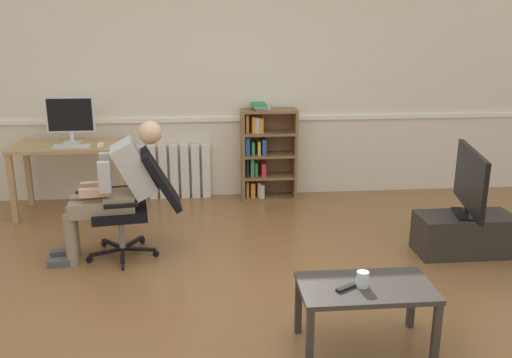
% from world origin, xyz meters
% --- Properties ---
extents(ground_plane, '(18.00, 18.00, 0.00)m').
position_xyz_m(ground_plane, '(0.00, 0.00, 0.00)').
color(ground_plane, brown).
extents(back_wall, '(12.00, 0.13, 2.70)m').
position_xyz_m(back_wall, '(0.00, 2.65, 1.35)').
color(back_wall, beige).
rests_on(back_wall, ground_plane).
extents(computer_desk, '(1.19, 0.62, 0.76)m').
position_xyz_m(computer_desk, '(-1.71, 2.15, 0.64)').
color(computer_desk, tan).
rests_on(computer_desk, ground_plane).
extents(imac_monitor, '(0.51, 0.14, 0.49)m').
position_xyz_m(imac_monitor, '(-1.70, 2.23, 1.04)').
color(imac_monitor, silver).
rests_on(imac_monitor, computer_desk).
extents(keyboard, '(0.38, 0.12, 0.02)m').
position_xyz_m(keyboard, '(-1.66, 2.01, 0.77)').
color(keyboard, silver).
rests_on(keyboard, computer_desk).
extents(computer_mouse, '(0.06, 0.10, 0.03)m').
position_xyz_m(computer_mouse, '(-1.37, 2.03, 0.77)').
color(computer_mouse, white).
rests_on(computer_mouse, computer_desk).
extents(bookshelf, '(0.63, 0.29, 1.12)m').
position_xyz_m(bookshelf, '(0.39, 2.44, 0.54)').
color(bookshelf, brown).
rests_on(bookshelf, ground_plane).
extents(radiator, '(0.84, 0.08, 0.64)m').
position_xyz_m(radiator, '(-0.66, 2.54, 0.32)').
color(radiator, white).
rests_on(radiator, ground_plane).
extents(office_chair, '(0.85, 0.63, 0.95)m').
position_xyz_m(office_chair, '(-0.88, 0.93, 0.52)').
color(office_chair, black).
rests_on(office_chair, ground_plane).
extents(person_seated, '(1.03, 0.44, 1.21)m').
position_xyz_m(person_seated, '(-1.06, 0.91, 0.65)').
color(person_seated, '#937F60').
rests_on(person_seated, ground_plane).
extents(tv_stand, '(0.85, 0.40, 0.36)m').
position_xyz_m(tv_stand, '(2.01, 0.69, 0.18)').
color(tv_stand, '#2D2823').
rests_on(tv_stand, ground_plane).
extents(tv_screen, '(0.26, 0.91, 0.59)m').
position_xyz_m(tv_screen, '(2.01, 0.69, 0.67)').
color(tv_screen, black).
rests_on(tv_screen, tv_stand).
extents(coffee_table, '(0.84, 0.47, 0.44)m').
position_xyz_m(coffee_table, '(0.70, -0.68, 0.38)').
color(coffee_table, '#332D28').
rests_on(coffee_table, ground_plane).
extents(drinking_glass, '(0.08, 0.08, 0.10)m').
position_xyz_m(drinking_glass, '(0.67, -0.69, 0.49)').
color(drinking_glass, silver).
rests_on(drinking_glass, coffee_table).
extents(spare_remote, '(0.15, 0.11, 0.02)m').
position_xyz_m(spare_remote, '(0.57, -0.71, 0.44)').
color(spare_remote, black).
rests_on(spare_remote, coffee_table).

